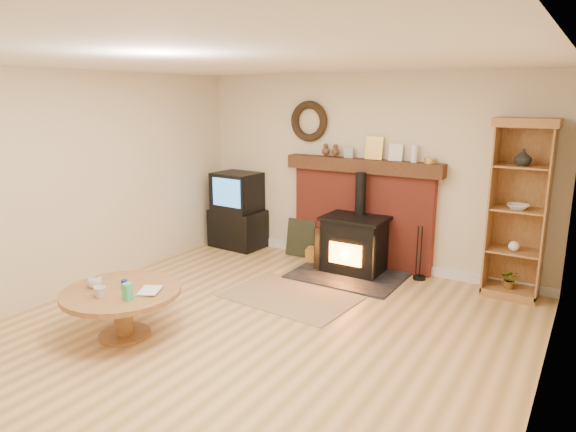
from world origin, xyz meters
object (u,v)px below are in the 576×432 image
Objects in this scene: curio_cabinet at (519,210)px; coffee_table at (121,299)px; wood_stove at (353,246)px; tv_unit at (238,212)px.

curio_cabinet is 4.43m from coffee_table.
tv_unit is at bearing 174.63° from wood_stove.
coffee_table is at bearing -73.69° from tv_unit.
curio_cabinet reaches higher than wood_stove.
wood_stove is at bearing 68.01° from coffee_table.
wood_stove is at bearing -171.65° from curio_cabinet.
wood_stove reaches higher than tv_unit.
wood_stove is at bearing -5.37° from tv_unit.
coffee_table is (-1.15, -2.86, 0.02)m from wood_stove.
wood_stove is 1.23× the size of coffee_table.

